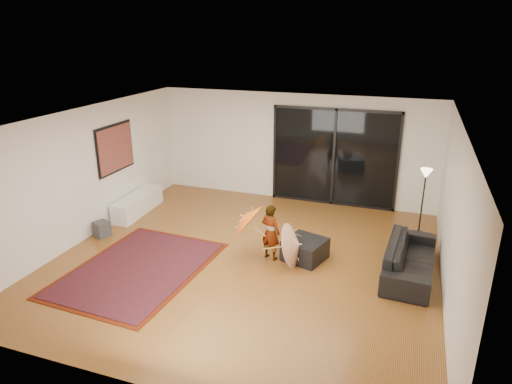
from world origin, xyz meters
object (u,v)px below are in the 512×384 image
at_px(sofa, 410,259).
at_px(ottoman, 305,249).
at_px(media_console, 138,204).
at_px(child, 271,232).

distance_m(sofa, ottoman, 1.90).
height_order(media_console, ottoman, media_console).
distance_m(ottoman, child, 0.74).
xyz_separation_m(media_console, sofa, (6.20, -0.88, 0.07)).
bearing_deg(sofa, child, 99.35).
relative_size(ottoman, child, 0.64).
distance_m(media_console, ottoman, 4.41).
xyz_separation_m(sofa, ottoman, (-1.90, -0.07, -0.10)).
bearing_deg(ottoman, media_console, 167.46).
height_order(media_console, sofa, sofa).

